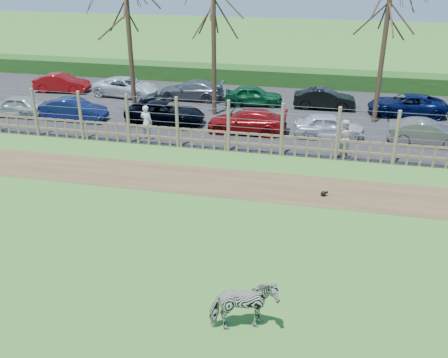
% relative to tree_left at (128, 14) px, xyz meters
% --- Properties ---
extents(ground, '(120.00, 120.00, 0.00)m').
position_rel_tree_left_xyz_m(ground, '(6.50, -12.50, -5.62)').
color(ground, '#569B42').
rests_on(ground, ground).
extents(dirt_strip, '(34.00, 2.80, 0.01)m').
position_rel_tree_left_xyz_m(dirt_strip, '(6.50, -8.00, -5.61)').
color(dirt_strip, brown).
rests_on(dirt_strip, ground).
extents(asphalt, '(44.00, 13.00, 0.04)m').
position_rel_tree_left_xyz_m(asphalt, '(6.50, 2.00, -5.60)').
color(asphalt, '#232326').
rests_on(asphalt, ground).
extents(hedge, '(46.00, 2.00, 1.10)m').
position_rel_tree_left_xyz_m(hedge, '(6.50, 9.00, -5.07)').
color(hedge, '#1E4716').
rests_on(hedge, ground).
extents(fence, '(30.16, 0.16, 2.50)m').
position_rel_tree_left_xyz_m(fence, '(6.50, -4.50, -4.81)').
color(fence, brown).
rests_on(fence, ground).
extents(tree_left, '(4.80, 4.80, 7.88)m').
position_rel_tree_left_xyz_m(tree_left, '(0.00, 0.00, 0.00)').
color(tree_left, '#3D2B1E').
rests_on(tree_left, ground).
extents(tree_mid, '(4.80, 4.80, 6.83)m').
position_rel_tree_left_xyz_m(tree_mid, '(4.50, 1.00, -0.75)').
color(tree_mid, '#3D2B1E').
rests_on(tree_mid, ground).
extents(tree_right, '(4.80, 4.80, 7.35)m').
position_rel_tree_left_xyz_m(tree_right, '(13.50, 1.50, -0.37)').
color(tree_right, '#3D2B1E').
rests_on(tree_right, ground).
extents(zebra, '(1.83, 1.32, 1.41)m').
position_rel_tree_left_xyz_m(zebra, '(9.41, -16.43, -4.91)').
color(zebra, gray).
rests_on(zebra, ground).
extents(visitor_a, '(0.69, 0.52, 1.72)m').
position_rel_tree_left_xyz_m(visitor_a, '(2.16, -3.76, -4.71)').
color(visitor_a, silver).
rests_on(visitor_a, asphalt).
extents(visitor_b, '(0.84, 0.66, 1.72)m').
position_rel_tree_left_xyz_m(visitor_b, '(11.79, -3.98, -4.71)').
color(visitor_b, beige).
rests_on(visitor_b, asphalt).
extents(crow, '(0.28, 0.21, 0.23)m').
position_rel_tree_left_xyz_m(crow, '(11.12, -8.39, -5.50)').
color(crow, black).
rests_on(crow, ground).
extents(car_0, '(3.60, 1.62, 1.20)m').
position_rel_tree_left_xyz_m(car_0, '(-6.56, -1.73, -4.98)').
color(car_0, '#B2C0B9').
rests_on(car_0, asphalt).
extents(car_1, '(3.66, 1.33, 1.20)m').
position_rel_tree_left_xyz_m(car_1, '(-2.91, -1.71, -4.98)').
color(car_1, '#101B50').
rests_on(car_1, asphalt).
extents(car_2, '(4.33, 2.01, 1.20)m').
position_rel_tree_left_xyz_m(car_2, '(2.30, -1.28, -4.98)').
color(car_2, black).
rests_on(car_2, asphalt).
extents(car_3, '(4.19, 1.81, 1.20)m').
position_rel_tree_left_xyz_m(car_3, '(6.90, -1.72, -4.98)').
color(car_3, maroon).
rests_on(car_3, asphalt).
extents(car_4, '(3.65, 1.76, 1.20)m').
position_rel_tree_left_xyz_m(car_4, '(11.09, -1.55, -4.98)').
color(car_4, silver).
rests_on(car_4, asphalt).
extents(car_5, '(3.69, 1.40, 1.20)m').
position_rel_tree_left_xyz_m(car_5, '(15.77, -1.61, -4.98)').
color(car_5, '#62615D').
rests_on(car_5, asphalt).
extents(car_7, '(3.74, 1.57, 1.20)m').
position_rel_tree_left_xyz_m(car_7, '(-6.66, 3.71, -4.98)').
color(car_7, maroon).
rests_on(car_7, asphalt).
extents(car_8, '(4.53, 2.52, 1.20)m').
position_rel_tree_left_xyz_m(car_8, '(-2.01, 3.62, -4.98)').
color(car_8, silver).
rests_on(car_8, asphalt).
extents(car_9, '(4.17, 1.78, 1.20)m').
position_rel_tree_left_xyz_m(car_9, '(2.33, 3.77, -4.98)').
color(car_9, '#4C5660').
rests_on(car_9, asphalt).
extents(car_10, '(3.68, 1.89, 1.20)m').
position_rel_tree_left_xyz_m(car_10, '(6.41, 3.36, -4.98)').
color(car_10, '#0D532A').
rests_on(car_10, asphalt).
extents(car_11, '(3.69, 1.40, 1.20)m').
position_rel_tree_left_xyz_m(car_11, '(10.68, 3.52, -4.98)').
color(car_11, black).
rests_on(car_11, asphalt).
extents(car_12, '(4.44, 2.28, 1.20)m').
position_rel_tree_left_xyz_m(car_12, '(15.34, 3.23, -4.98)').
color(car_12, '#071040').
rests_on(car_12, asphalt).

